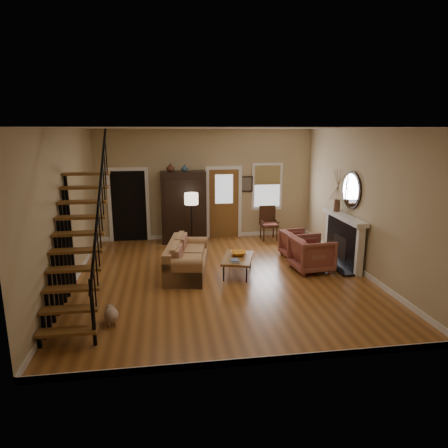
{
  "coord_description": "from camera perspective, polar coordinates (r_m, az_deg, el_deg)",
  "views": [
    {
      "loc": [
        -1.21,
        -8.44,
        3.27
      ],
      "look_at": [
        0.1,
        0.4,
        1.15
      ],
      "focal_mm": 32.0,
      "sensor_mm": 36.0,
      "label": 1
    }
  ],
  "objects": [
    {
      "name": "staircase",
      "position": [
        7.5,
        -20.28,
        -0.36
      ],
      "size": [
        0.94,
        2.8,
        3.2
      ],
      "primitive_type": null,
      "color": "brown",
      "rests_on": "ground"
    },
    {
      "name": "side_chair",
      "position": [
        12.11,
        6.44,
        0.08
      ],
      "size": [
        0.54,
        0.54,
        1.02
      ],
      "primitive_type": null,
      "color": "#3B2212",
      "rests_on": "ground"
    },
    {
      "name": "coffee_table",
      "position": [
        9.25,
        1.95,
        -6.0
      ],
      "size": [
        0.92,
        1.22,
        0.42
      ],
      "primitive_type": null,
      "rotation": [
        0.0,
        0.0,
        -0.3
      ],
      "color": "brown",
      "rests_on": "ground"
    },
    {
      "name": "bowl",
      "position": [
        9.32,
        2.1,
        -4.21
      ],
      "size": [
        0.37,
        0.37,
        0.09
      ],
      "primitive_type": "imported",
      "color": "orange",
      "rests_on": "coffee_table"
    },
    {
      "name": "armchair_left",
      "position": [
        9.66,
        12.41,
        -4.2
      ],
      "size": [
        0.98,
        0.96,
        0.82
      ],
      "primitive_type": "imported",
      "rotation": [
        0.0,
        0.0,
        1.67
      ],
      "color": "maroon",
      "rests_on": "ground"
    },
    {
      "name": "fireplace",
      "position": [
        10.26,
        16.91,
        -1.54
      ],
      "size": [
        0.33,
        1.95,
        2.3
      ],
      "color": "black",
      "rests_on": "ground"
    },
    {
      "name": "vase_b",
      "position": [
        11.56,
        -5.66,
        7.99
      ],
      "size": [
        0.2,
        0.2,
        0.21
      ],
      "primitive_type": "imported",
      "color": "#334C60",
      "rests_on": "armoire"
    },
    {
      "name": "room",
      "position": [
        10.39,
        -3.92,
        3.53
      ],
      "size": [
        7.0,
        7.33,
        3.3
      ],
      "color": "#945725",
      "rests_on": "ground"
    },
    {
      "name": "vase_a",
      "position": [
        11.54,
        -7.67,
        8.02
      ],
      "size": [
        0.24,
        0.24,
        0.25
      ],
      "primitive_type": "imported",
      "color": "#4C2619",
      "rests_on": "armoire"
    },
    {
      "name": "dog",
      "position": [
        7.3,
        -15.78,
        -12.51
      ],
      "size": [
        0.33,
        0.45,
        0.3
      ],
      "primitive_type": null,
      "rotation": [
        0.0,
        0.0,
        0.24
      ],
      "color": "tan",
      "rests_on": "ground"
    },
    {
      "name": "floor_lamp",
      "position": [
        10.89,
        -4.63,
        0.23
      ],
      "size": [
        0.45,
        0.45,
        1.62
      ],
      "primitive_type": null,
      "rotation": [
        0.0,
        0.0,
        0.26
      ],
      "color": "black",
      "rests_on": "ground"
    },
    {
      "name": "sofa",
      "position": [
        9.31,
        -5.3,
        -4.9
      ],
      "size": [
        1.16,
        2.07,
        0.73
      ],
      "primitive_type": null,
      "rotation": [
        0.0,
        0.0,
        -0.16
      ],
      "color": "#A07448",
      "rests_on": "ground"
    },
    {
      "name": "armchair_right",
      "position": [
        10.61,
        10.52,
        -2.83
      ],
      "size": [
        0.89,
        0.87,
        0.71
      ],
      "primitive_type": "imported",
      "rotation": [
        0.0,
        0.0,
        1.72
      ],
      "color": "maroon",
      "rests_on": "ground"
    },
    {
      "name": "books",
      "position": [
        8.87,
        1.55,
        -5.25
      ],
      "size": [
        0.2,
        0.27,
        0.05
      ],
      "primitive_type": null,
      "color": "beige",
      "rests_on": "coffee_table"
    },
    {
      "name": "armoire",
      "position": [
        11.81,
        -5.8,
        2.44
      ],
      "size": [
        1.3,
        0.6,
        2.1
      ],
      "primitive_type": null,
      "color": "black",
      "rests_on": "ground"
    }
  ]
}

